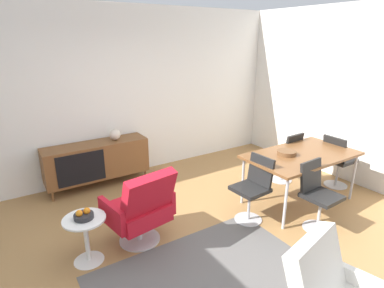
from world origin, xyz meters
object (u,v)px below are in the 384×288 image
Objects in this scene: vase_cobalt at (115,135)px; side_table_round at (86,235)px; wooden_bowl_on_table at (287,153)px; dining_chair_near_window at (253,186)px; dining_chair_front_left at (317,193)px; dining_table at (301,157)px; fruit_bowl at (84,215)px; dining_chair_back_right at (286,155)px; lounge_chair_red at (141,207)px; sideboard at (97,160)px; dining_chair_far_end at (337,159)px.

vase_cobalt reaches higher than side_table_round.
dining_chair_near_window is (-0.67, -0.08, -0.30)m from wooden_bowl_on_table.
side_table_round is (-2.59, 0.89, -0.15)m from dining_chair_front_left.
vase_cobalt reaches higher than dining_table.
fruit_bowl is at bearing 170.98° from dining_chair_near_window.
dining_chair_front_left is 1.32m from dining_chair_back_right.
vase_cobalt is 0.21× the size of dining_chair_back_right.
side_table_round is at bearing 171.01° from dining_chair_near_window.
dining_table is at bearing -6.37° from side_table_round.
dining_chair_front_left is (-0.35, -0.56, -0.23)m from dining_table.
vase_cobalt reaches higher than wooden_bowl_on_table.
side_table_round is (-0.62, 0.03, -0.15)m from lounge_chair_red.
wooden_bowl_on_table is (2.08, -2.00, 0.33)m from sideboard.
fruit_bowl is at bearing 175.09° from dining_chair_far_end.
side_table_round is at bearing 161.08° from dining_chair_front_left.
fruit_bowl is (-0.98, -1.76, -0.25)m from vase_cobalt.
dining_chair_near_window is at bearing -56.09° from sideboard.
dining_chair_front_left is 1.65× the size of side_table_round.
sideboard is 3.11m from dining_table.
dining_table is at bearing -122.27° from dining_chair_back_right.
fruit_bowl is at bearing 96.49° from side_table_round.
dining_chair_far_end is (0.89, 0.00, -0.23)m from dining_table.
dining_chair_near_window reaches higher than side_table_round.
lounge_chair_red is at bearing -174.53° from dining_chair_back_right.
lounge_chair_red reaches higher than side_table_round.
vase_cobalt is at bearing 131.13° from wooden_bowl_on_table.
wooden_bowl_on_table reaches higher than fruit_bowl.
dining_chair_near_window is (-0.54, 0.56, 0.00)m from dining_chair_front_left.
vase_cobalt reaches higher than dining_chair_back_right.
dining_table is 3.08× the size of side_table_round.
vase_cobalt is 0.21× the size of dining_chair_far_end.
dining_table is (2.29, -2.09, 0.26)m from sideboard.
dining_chair_front_left and dining_chair_near_window have the same top height.
dining_chair_far_end is at bearing -33.29° from sideboard.
dining_chair_back_right is (2.32, -1.53, -0.34)m from vase_cobalt.
vase_cobalt is 0.69× the size of wooden_bowl_on_table.
dining_table reaches higher than sideboard.
dining_table is 1.87× the size of dining_chair_back_right.
lounge_chair_red is (-0.03, -1.79, 0.03)m from sideboard.
fruit_bowl is (-2.05, 0.33, 0.09)m from dining_chair_near_window.
lounge_chair_red is at bearing -101.37° from vase_cobalt.
dining_chair_front_left and dining_chair_back_right have the same top height.
fruit_bowl is at bearing -119.11° from vase_cobalt.
dining_chair_far_end reaches higher than dining_table.
wooden_bowl_on_table is 0.50× the size of side_table_round.
vase_cobalt reaches higher than dining_chair_front_left.
lounge_chair_red reaches higher than dining_table.
dining_chair_far_end is (3.18, -2.09, 0.03)m from sideboard.
wooden_bowl_on_table is 2.14m from lounge_chair_red.
fruit_bowl is at bearing -176.03° from dining_chair_back_right.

